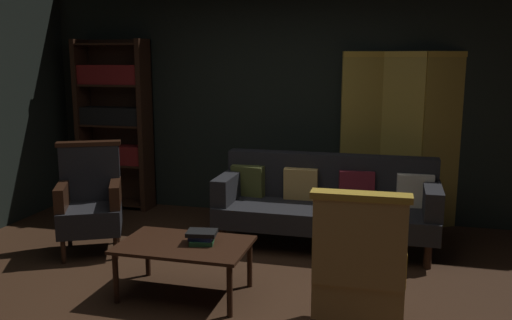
# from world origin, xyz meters

# --- Properties ---
(ground_plane) EXTENTS (10.00, 10.00, 0.00)m
(ground_plane) POSITION_xyz_m (0.00, 0.00, 0.00)
(ground_plane) COLOR #331E11
(back_wall) EXTENTS (7.20, 0.10, 2.80)m
(back_wall) POSITION_xyz_m (0.00, 2.45, 1.40)
(back_wall) COLOR black
(back_wall) RESTS_ON ground_plane
(folding_screen) EXTENTS (1.27, 0.30, 1.90)m
(folding_screen) POSITION_xyz_m (1.23, 2.27, 0.99)
(folding_screen) COLOR #B29338
(folding_screen) RESTS_ON ground_plane
(bookshelf) EXTENTS (0.90, 0.32, 2.05)m
(bookshelf) POSITION_xyz_m (-2.15, 2.19, 1.08)
(bookshelf) COLOR black
(bookshelf) RESTS_ON ground_plane
(velvet_couch) EXTENTS (2.12, 0.78, 0.88)m
(velvet_couch) POSITION_xyz_m (0.55, 1.46, 0.46)
(velvet_couch) COLOR black
(velvet_couch) RESTS_ON ground_plane
(coffee_table) EXTENTS (1.00, 0.64, 0.42)m
(coffee_table) POSITION_xyz_m (-0.37, 0.01, 0.37)
(coffee_table) COLOR black
(coffee_table) RESTS_ON ground_plane
(armchair_gilt_accent) EXTENTS (0.60, 0.59, 1.04)m
(armchair_gilt_accent) POSITION_xyz_m (0.99, -0.35, 0.49)
(armchair_gilt_accent) COLOR gold
(armchair_gilt_accent) RESTS_ON ground_plane
(armchair_wing_left) EXTENTS (0.78, 0.77, 1.04)m
(armchair_wing_left) POSITION_xyz_m (-1.61, 0.71, 0.49)
(armchair_wing_left) COLOR black
(armchair_wing_left) RESTS_ON ground_plane
(book_green_cloth) EXTENTS (0.22, 0.22, 0.03)m
(book_green_cloth) POSITION_xyz_m (-0.24, 0.05, 0.44)
(book_green_cloth) COLOR #1E4C28
(book_green_cloth) RESTS_ON coffee_table
(book_navy_cloth) EXTENTS (0.19, 0.16, 0.03)m
(book_navy_cloth) POSITION_xyz_m (-0.24, 0.05, 0.47)
(book_navy_cloth) COLOR navy
(book_navy_cloth) RESTS_ON book_green_cloth
(book_black_cloth) EXTENTS (0.25, 0.20, 0.03)m
(book_black_cloth) POSITION_xyz_m (-0.24, 0.05, 0.50)
(book_black_cloth) COLOR black
(book_black_cloth) RESTS_ON book_navy_cloth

